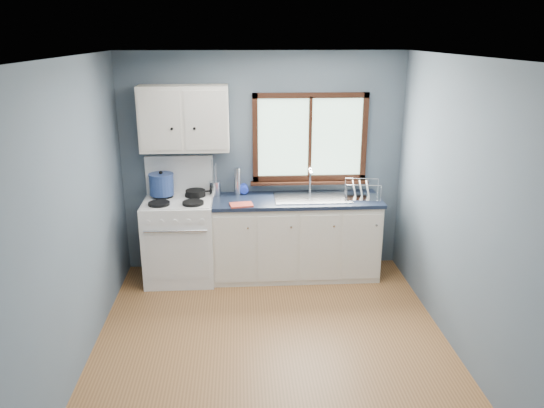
{
  "coord_description": "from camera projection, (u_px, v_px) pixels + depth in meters",
  "views": [
    {
      "loc": [
        -0.26,
        -4.12,
        2.67
      ],
      "look_at": [
        0.05,
        0.9,
        1.05
      ],
      "focal_mm": 35.0,
      "sensor_mm": 36.0,
      "label": 1
    }
  ],
  "objects": [
    {
      "name": "wall_left",
      "position": [
        73.0,
        218.0,
        4.26
      ],
      "size": [
        0.02,
        3.6,
        2.5
      ],
      "primitive_type": "cube",
      "color": "slate",
      "rests_on": "ground"
    },
    {
      "name": "window",
      "position": [
        310.0,
        144.0,
        6.0
      ],
      "size": [
        1.36,
        0.1,
        1.03
      ],
      "color": "#9EC6A8",
      "rests_on": "wall_back"
    },
    {
      "name": "ceiling",
      "position": [
        273.0,
        56.0,
        3.97
      ],
      "size": [
        3.2,
        3.6,
        0.02
      ],
      "primitive_type": "cube",
      "color": "white",
      "rests_on": "wall_back"
    },
    {
      "name": "wall_back",
      "position": [
        263.0,
        163.0,
        6.08
      ],
      "size": [
        3.2,
        0.02,
        2.5
      ],
      "primitive_type": "cube",
      "color": "slate",
      "rests_on": "ground"
    },
    {
      "name": "base_cabinets",
      "position": [
        295.0,
        241.0,
        6.05
      ],
      "size": [
        1.85,
        0.6,
        0.88
      ],
      "color": "silver",
      "rests_on": "floor"
    },
    {
      "name": "soap_bottle",
      "position": [
        244.0,
        183.0,
        5.98
      ],
      "size": [
        0.11,
        0.11,
        0.27
      ],
      "primitive_type": "imported",
      "rotation": [
        0.0,
        0.0,
        0.01
      ],
      "color": "blue",
      "rests_on": "countertop"
    },
    {
      "name": "wall_right",
      "position": [
        464.0,
        211.0,
        4.45
      ],
      "size": [
        0.02,
        3.6,
        2.5
      ],
      "primitive_type": "cube",
      "color": "slate",
      "rests_on": "ground"
    },
    {
      "name": "thermos",
      "position": [
        237.0,
        181.0,
        5.99
      ],
      "size": [
        0.09,
        0.09,
        0.31
      ],
      "primitive_type": "cylinder",
      "rotation": [
        0.0,
        0.0,
        -0.21
      ],
      "color": "silver",
      "rests_on": "countertop"
    },
    {
      "name": "dish_rack",
      "position": [
        362.0,
        193.0,
        5.9
      ],
      "size": [
        0.43,
        0.35,
        0.2
      ],
      "rotation": [
        0.0,
        0.0,
        -0.14
      ],
      "color": "silver",
      "rests_on": "countertop"
    },
    {
      "name": "dish_towel",
      "position": [
        241.0,
        205.0,
        5.65
      ],
      "size": [
        0.26,
        0.21,
        0.02
      ],
      "primitive_type": "cube",
      "rotation": [
        0.0,
        0.0,
        0.15
      ],
      "color": "#C44130",
      "rests_on": "countertop"
    },
    {
      "name": "gas_range",
      "position": [
        180.0,
        237.0,
        5.93
      ],
      "size": [
        0.76,
        0.69,
        1.36
      ],
      "color": "white",
      "rests_on": "floor"
    },
    {
      "name": "stockpot",
      "position": [
        162.0,
        184.0,
        5.86
      ],
      "size": [
        0.29,
        0.29,
        0.27
      ],
      "rotation": [
        0.0,
        0.0,
        -0.05
      ],
      "color": "navy",
      "rests_on": "gas_range"
    },
    {
      "name": "wall_front",
      "position": [
        296.0,
        332.0,
        2.64
      ],
      "size": [
        3.2,
        0.02,
        2.5
      ],
      "primitive_type": "cube",
      "color": "slate",
      "rests_on": "ground"
    },
    {
      "name": "sink",
      "position": [
        312.0,
        203.0,
        5.93
      ],
      "size": [
        0.84,
        0.46,
        0.44
      ],
      "color": "silver",
      "rests_on": "countertop"
    },
    {
      "name": "countertop",
      "position": [
        296.0,
        200.0,
        5.9
      ],
      "size": [
        1.89,
        0.64,
        0.04
      ],
      "primitive_type": "cube",
      "color": "black",
      "rests_on": "base_cabinets"
    },
    {
      "name": "utensil_crock",
      "position": [
        215.0,
        188.0,
        5.98
      ],
      "size": [
        0.17,
        0.17,
        0.42
      ],
      "rotation": [
        0.0,
        0.0,
        0.34
      ],
      "color": "silver",
      "rests_on": "countertop"
    },
    {
      "name": "upper_cabinets",
      "position": [
        184.0,
        119.0,
        5.68
      ],
      "size": [
        0.95,
        0.35,
        0.7
      ],
      "color": "silver",
      "rests_on": "wall_back"
    },
    {
      "name": "skillet",
      "position": [
        196.0,
        192.0,
        5.92
      ],
      "size": [
        0.35,
        0.26,
        0.04
      ],
      "rotation": [
        0.0,
        0.0,
        0.19
      ],
      "color": "black",
      "rests_on": "gas_range"
    },
    {
      "name": "floor",
      "position": [
        273.0,
        347.0,
        4.74
      ],
      "size": [
        3.2,
        3.6,
        0.02
      ],
      "primitive_type": "cube",
      "color": "#946236",
      "rests_on": "ground"
    }
  ]
}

